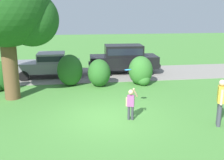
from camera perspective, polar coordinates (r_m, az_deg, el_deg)
name	(u,v)px	position (r m, az deg, el deg)	size (l,w,h in m)	color
ground_plane	(107,117)	(10.75, -1.03, -7.89)	(80.00, 80.00, 0.00)	#478438
driveway_strip	(93,74)	(17.88, -4.12, 1.19)	(28.00, 4.40, 0.02)	gray
oak_tree_large	(8,13)	(13.40, -21.35, 13.19)	(4.44, 4.37, 6.00)	brown
shrub_near_tree	(2,78)	(15.22, -22.44, 0.49)	(1.11, 0.95, 1.58)	#1E511C
shrub_centre_left	(70,70)	(15.20, -8.96, 2.07)	(1.42, 1.23, 1.77)	#286023
shrub_centre	(99,73)	(14.92, -2.76, 1.53)	(1.27, 1.39, 1.53)	#286023
shrub_centre_right	(141,71)	(15.35, 6.18, 1.82)	(1.38, 1.33, 1.64)	#33702B
parked_sedan	(48,64)	(17.55, -13.44, 3.37)	(4.41, 2.12, 1.56)	gray
parked_suv	(124,57)	(18.09, 2.47, 4.81)	(4.77, 2.25, 1.92)	black
child_thrower	(131,102)	(10.28, 4.03, -4.72)	(0.48, 0.24, 1.29)	#383842
frisbee	(128,70)	(10.74, 3.43, 2.21)	(0.28, 0.28, 0.08)	#337FDB
adult_onlooker	(220,100)	(10.41, 22.10, -3.99)	(0.34, 0.49, 1.74)	#3F3F4C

